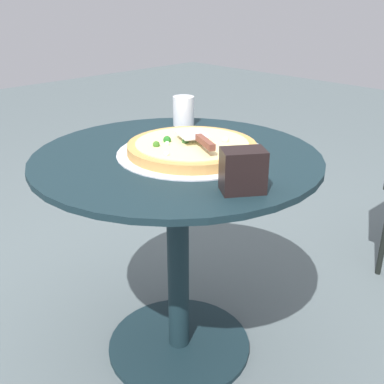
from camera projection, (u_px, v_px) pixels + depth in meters
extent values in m
plane|color=#556164|center=(179.00, 346.00, 1.69)|extent=(10.00, 10.00, 0.00)
cylinder|color=#14272D|center=(177.00, 157.00, 1.41)|extent=(0.86, 0.86, 0.02)
cylinder|color=#14272D|center=(178.00, 259.00, 1.55)|extent=(0.07, 0.07, 0.69)
cylinder|color=#14272D|center=(179.00, 344.00, 1.69)|extent=(0.50, 0.50, 0.02)
cylinder|color=silver|center=(192.00, 153.00, 1.41)|extent=(0.45, 0.45, 0.00)
cylinder|color=tan|center=(192.00, 148.00, 1.40)|extent=(0.39, 0.39, 0.03)
cylinder|color=beige|center=(192.00, 143.00, 1.40)|extent=(0.34, 0.34, 0.00)
sphere|color=beige|center=(225.00, 140.00, 1.40)|extent=(0.02, 0.02, 0.02)
sphere|color=#216820|center=(167.00, 140.00, 1.40)|extent=(0.02, 0.02, 0.02)
sphere|color=#336532|center=(185.00, 141.00, 1.39)|extent=(0.02, 0.02, 0.02)
sphere|color=#396332|center=(231.00, 149.00, 1.33)|extent=(0.02, 0.02, 0.02)
sphere|color=#F5DAD2|center=(204.00, 140.00, 1.40)|extent=(0.02, 0.02, 0.02)
sphere|color=#386E21|center=(156.00, 145.00, 1.36)|extent=(0.02, 0.02, 0.02)
sphere|color=silver|center=(206.00, 143.00, 1.38)|extent=(0.02, 0.02, 0.02)
sphere|color=white|center=(167.00, 154.00, 1.29)|extent=(0.01, 0.01, 0.01)
sphere|color=#EFF1C4|center=(167.00, 144.00, 1.37)|extent=(0.01, 0.01, 0.01)
cube|color=silver|center=(192.00, 134.00, 1.40)|extent=(0.11, 0.12, 0.00)
cube|color=brown|center=(205.00, 142.00, 1.31)|extent=(0.06, 0.11, 0.02)
cylinder|color=silver|center=(184.00, 111.00, 1.68)|extent=(0.08, 0.08, 0.10)
cube|color=black|center=(243.00, 171.00, 1.13)|extent=(0.13, 0.12, 0.11)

